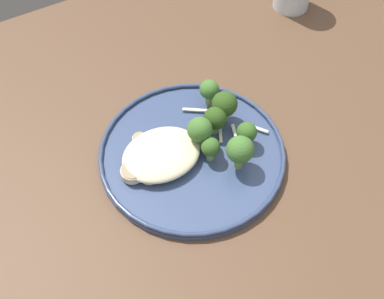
{
  "coord_description": "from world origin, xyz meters",
  "views": [
    {
      "loc": [
        -0.19,
        -0.36,
        1.38
      ],
      "look_at": [
        0.03,
        0.03,
        0.76
      ],
      "focal_mm": 46.79,
      "sensor_mm": 36.0,
      "label": 1
    }
  ],
  "objects_px": {
    "broccoli_floret_beside_noodles": "(200,130)",
    "broccoli_floret_front_edge": "(215,119)",
    "dinner_plate": "(192,154)",
    "broccoli_floret_near_rim": "(247,133)",
    "seared_scallop_center_golden": "(137,155)",
    "broccoli_floret_right_tilted": "(211,148)",
    "broccoli_floret_center_pile": "(225,105)",
    "seared_scallop_left_edge": "(132,172)",
    "seared_scallop_tilted_round": "(140,140)",
    "seared_scallop_front_small": "(164,163)",
    "seared_scallop_right_edge": "(161,152)",
    "seared_scallop_large_seared": "(149,175)",
    "broccoli_floret_rear_charred": "(240,150)",
    "broccoli_floret_left_leaning": "(209,90)"
  },
  "relations": [
    {
      "from": "seared_scallop_front_small",
      "to": "broccoli_floret_beside_noodles",
      "type": "relative_size",
      "value": 0.53
    },
    {
      "from": "broccoli_floret_right_tilted",
      "to": "broccoli_floret_near_rim",
      "type": "bearing_deg",
      "value": -2.91
    },
    {
      "from": "seared_scallop_tilted_round",
      "to": "seared_scallop_large_seared",
      "type": "bearing_deg",
      "value": -103.97
    },
    {
      "from": "seared_scallop_right_edge",
      "to": "broccoli_floret_front_edge",
      "type": "bearing_deg",
      "value": 1.13
    },
    {
      "from": "seared_scallop_large_seared",
      "to": "seared_scallop_center_golden",
      "type": "bearing_deg",
      "value": 90.0
    },
    {
      "from": "broccoli_floret_left_leaning",
      "to": "broccoli_floret_rear_charred",
      "type": "xyz_separation_m",
      "value": [
        -0.03,
        -0.13,
        0.01
      ]
    },
    {
      "from": "dinner_plate",
      "to": "broccoli_floret_beside_noodles",
      "type": "height_order",
      "value": "broccoli_floret_beside_noodles"
    },
    {
      "from": "seared_scallop_tilted_round",
      "to": "broccoli_floret_front_edge",
      "type": "bearing_deg",
      "value": -17.08
    },
    {
      "from": "dinner_plate",
      "to": "broccoli_floret_near_rim",
      "type": "height_order",
      "value": "broccoli_floret_near_rim"
    },
    {
      "from": "broccoli_floret_front_edge",
      "to": "seared_scallop_front_small",
      "type": "bearing_deg",
      "value": -168.02
    },
    {
      "from": "seared_scallop_large_seared",
      "to": "dinner_plate",
      "type": "bearing_deg",
      "value": 7.28
    },
    {
      "from": "seared_scallop_right_edge",
      "to": "broccoli_floret_center_pile",
      "type": "relative_size",
      "value": 0.43
    },
    {
      "from": "dinner_plate",
      "to": "broccoli_floret_right_tilted",
      "type": "xyz_separation_m",
      "value": [
        0.02,
        -0.02,
        0.03
      ]
    },
    {
      "from": "broccoli_floret_center_pile",
      "to": "broccoli_floret_near_rim",
      "type": "xyz_separation_m",
      "value": [
        0.0,
        -0.06,
        -0.01
      ]
    },
    {
      "from": "broccoli_floret_center_pile",
      "to": "broccoli_floret_near_rim",
      "type": "bearing_deg",
      "value": -85.75
    },
    {
      "from": "seared_scallop_right_edge",
      "to": "seared_scallop_large_seared",
      "type": "relative_size",
      "value": 0.92
    },
    {
      "from": "seared_scallop_center_golden",
      "to": "broccoli_floret_right_tilted",
      "type": "relative_size",
      "value": 0.64
    },
    {
      "from": "seared_scallop_tilted_round",
      "to": "seared_scallop_left_edge",
      "type": "height_order",
      "value": "same"
    },
    {
      "from": "seared_scallop_center_golden",
      "to": "seared_scallop_tilted_round",
      "type": "bearing_deg",
      "value": 55.49
    },
    {
      "from": "seared_scallop_front_small",
      "to": "broccoli_floret_center_pile",
      "type": "height_order",
      "value": "broccoli_floret_center_pile"
    },
    {
      "from": "broccoli_floret_left_leaning",
      "to": "broccoli_floret_right_tilted",
      "type": "relative_size",
      "value": 1.15
    },
    {
      "from": "seared_scallop_right_edge",
      "to": "broccoli_floret_right_tilted",
      "type": "height_order",
      "value": "broccoli_floret_right_tilted"
    },
    {
      "from": "broccoli_floret_beside_noodles",
      "to": "seared_scallop_left_edge",
      "type": "bearing_deg",
      "value": -179.98
    },
    {
      "from": "seared_scallop_right_edge",
      "to": "seared_scallop_left_edge",
      "type": "distance_m",
      "value": 0.06
    },
    {
      "from": "broccoli_floret_front_edge",
      "to": "broccoli_floret_rear_charred",
      "type": "height_order",
      "value": "broccoli_floret_rear_charred"
    },
    {
      "from": "seared_scallop_right_edge",
      "to": "seared_scallop_tilted_round",
      "type": "relative_size",
      "value": 1.12
    },
    {
      "from": "broccoli_floret_center_pile",
      "to": "dinner_plate",
      "type": "bearing_deg",
      "value": -156.96
    },
    {
      "from": "seared_scallop_left_edge",
      "to": "broccoli_floret_center_pile",
      "type": "bearing_deg",
      "value": 8.62
    },
    {
      "from": "seared_scallop_large_seared",
      "to": "broccoli_floret_near_rim",
      "type": "relative_size",
      "value": 0.61
    },
    {
      "from": "seared_scallop_large_seared",
      "to": "seared_scallop_left_edge",
      "type": "relative_size",
      "value": 0.79
    },
    {
      "from": "seared_scallop_center_golden",
      "to": "broccoli_floret_rear_charred",
      "type": "bearing_deg",
      "value": -34.42
    },
    {
      "from": "seared_scallop_large_seared",
      "to": "broccoli_floret_front_edge",
      "type": "xyz_separation_m",
      "value": [
        0.13,
        0.03,
        0.02
      ]
    },
    {
      "from": "broccoli_floret_near_rim",
      "to": "broccoli_floret_right_tilted",
      "type": "distance_m",
      "value": 0.06
    },
    {
      "from": "dinner_plate",
      "to": "broccoli_floret_rear_charred",
      "type": "distance_m",
      "value": 0.09
    },
    {
      "from": "seared_scallop_large_seared",
      "to": "broccoli_floret_rear_charred",
      "type": "xyz_separation_m",
      "value": [
        0.13,
        -0.05,
        0.03
      ]
    },
    {
      "from": "seared_scallop_left_edge",
      "to": "broccoli_floret_center_pile",
      "type": "distance_m",
      "value": 0.18
    },
    {
      "from": "seared_scallop_large_seared",
      "to": "broccoli_floret_beside_noodles",
      "type": "xyz_separation_m",
      "value": [
        0.1,
        0.02,
        0.03
      ]
    },
    {
      "from": "dinner_plate",
      "to": "seared_scallop_tilted_round",
      "type": "distance_m",
      "value": 0.08
    },
    {
      "from": "broccoli_floret_front_edge",
      "to": "broccoli_floret_near_rim",
      "type": "xyz_separation_m",
      "value": [
        0.03,
        -0.05,
        -0.0
      ]
    },
    {
      "from": "broccoli_floret_beside_noodles",
      "to": "broccoli_floret_front_edge",
      "type": "bearing_deg",
      "value": 21.06
    },
    {
      "from": "seared_scallop_large_seared",
      "to": "broccoli_floret_right_tilted",
      "type": "height_order",
      "value": "broccoli_floret_right_tilted"
    },
    {
      "from": "seared_scallop_tilted_round",
      "to": "broccoli_floret_right_tilted",
      "type": "height_order",
      "value": "broccoli_floret_right_tilted"
    },
    {
      "from": "seared_scallop_right_edge",
      "to": "broccoli_floret_left_leaning",
      "type": "relative_size",
      "value": 0.51
    },
    {
      "from": "broccoli_floret_near_rim",
      "to": "seared_scallop_tilted_round",
      "type": "bearing_deg",
      "value": 150.75
    },
    {
      "from": "dinner_plate",
      "to": "seared_scallop_left_edge",
      "type": "height_order",
      "value": "seared_scallop_left_edge"
    },
    {
      "from": "broccoli_floret_beside_noodles",
      "to": "broccoli_floret_near_rim",
      "type": "xyz_separation_m",
      "value": [
        0.06,
        -0.03,
        -0.01
      ]
    },
    {
      "from": "seared_scallop_right_edge",
      "to": "seared_scallop_left_edge",
      "type": "bearing_deg",
      "value": -167.66
    },
    {
      "from": "dinner_plate",
      "to": "broccoli_floret_center_pile",
      "type": "bearing_deg",
      "value": 23.04
    },
    {
      "from": "broccoli_floret_right_tilted",
      "to": "broccoli_floret_center_pile",
      "type": "bearing_deg",
      "value": 43.44
    },
    {
      "from": "seared_scallop_left_edge",
      "to": "broccoli_floret_rear_charred",
      "type": "relative_size",
      "value": 0.56
    }
  ]
}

